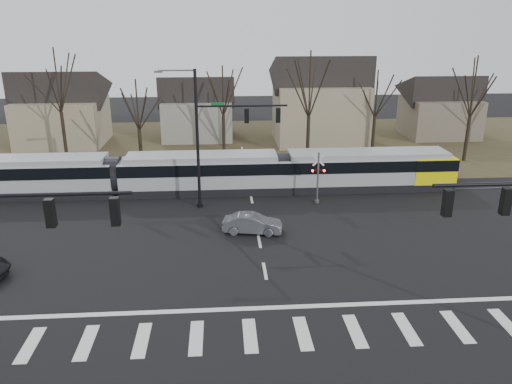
{
  "coord_description": "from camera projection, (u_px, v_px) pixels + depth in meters",
  "views": [
    {
      "loc": [
        -2.29,
        -23.0,
        13.42
      ],
      "look_at": [
        0.0,
        9.0,
        2.3
      ],
      "focal_mm": 35.0,
      "sensor_mm": 36.0,
      "label": 1
    }
  ],
  "objects": [
    {
      "name": "crosswalk",
      "position": [
        277.0,
        334.0,
        22.45
      ],
      "size": [
        27.0,
        2.6,
        0.01
      ],
      "color": "silver",
      "rests_on": "ground"
    },
    {
      "name": "house_c",
      "position": [
        320.0,
        96.0,
        56.22
      ],
      "size": [
        10.8,
        8.64,
        10.1
      ],
      "color": "gray",
      "rests_on": "ground"
    },
    {
      "name": "grass_verge",
      "position": [
        242.0,
        145.0,
        56.38
      ],
      "size": [
        140.0,
        28.0,
        0.01
      ],
      "primitive_type": "cube",
      "color": "#38331E",
      "rests_on": "ground"
    },
    {
      "name": "sedan",
      "position": [
        252.0,
        224.0,
        32.98
      ],
      "size": [
        2.64,
        4.35,
        1.29
      ],
      "primitive_type": "imported",
      "rotation": [
        0.0,
        0.0,
        1.4
      ],
      "color": "#4D4F54",
      "rests_on": "ground"
    },
    {
      "name": "tram",
      "position": [
        200.0,
        172.0,
        40.46
      ],
      "size": [
        41.98,
        3.12,
        3.18
      ],
      "color": "gray",
      "rests_on": "ground"
    },
    {
      "name": "house_d",
      "position": [
        441.0,
        103.0,
        59.52
      ],
      "size": [
        8.64,
        7.56,
        7.65
      ],
      "color": "brown",
      "rests_on": "ground"
    },
    {
      "name": "signal_pole_far",
      "position": [
        219.0,
        133.0,
        35.97
      ],
      "size": [
        9.28,
        0.44,
        10.2
      ],
      "color": "black",
      "rests_on": "ground"
    },
    {
      "name": "house_a",
      "position": [
        61.0,
        105.0,
        55.46
      ],
      "size": [
        9.72,
        8.64,
        8.6
      ],
      "color": "gray",
      "rests_on": "ground"
    },
    {
      "name": "lane_dashes",
      "position": [
        250.0,
        191.0,
        41.3
      ],
      "size": [
        0.18,
        30.0,
        0.01
      ],
      "color": "silver",
      "rests_on": "ground"
    },
    {
      "name": "rail_crossing_signal",
      "position": [
        318.0,
        179.0,
        38.0
      ],
      "size": [
        1.08,
        0.36,
        4.0
      ],
      "color": "#59595B",
      "rests_on": "ground"
    },
    {
      "name": "house_b",
      "position": [
        197.0,
        105.0,
        58.51
      ],
      "size": [
        8.64,
        7.56,
        7.65
      ],
      "color": "gray",
      "rests_on": "ground"
    },
    {
      "name": "tree_row",
      "position": [
        264.0,
        110.0,
        49.22
      ],
      "size": [
        59.2,
        7.2,
        10.0
      ],
      "color": "black",
      "rests_on": "ground"
    },
    {
      "name": "stop_line",
      "position": [
        272.0,
        308.0,
        24.53
      ],
      "size": [
        28.0,
        0.35,
        0.01
      ],
      "primitive_type": "cube",
      "color": "silver",
      "rests_on": "ground"
    },
    {
      "name": "rail_pair",
      "position": [
        250.0,
        191.0,
        41.1
      ],
      "size": [
        90.0,
        1.52,
        0.06
      ],
      "color": "#59595E",
      "rests_on": "ground"
    },
    {
      "name": "ground",
      "position": [
        268.0,
        289.0,
        26.22
      ],
      "size": [
        140.0,
        140.0,
        0.0
      ],
      "primitive_type": "plane",
      "color": "black"
    }
  ]
}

